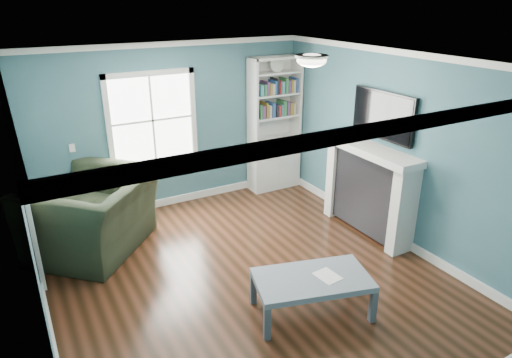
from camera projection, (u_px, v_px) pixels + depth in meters
floor at (247, 277)px, 5.63m from camera, size 5.00×5.00×0.00m
room_walls at (246, 155)px, 5.03m from camera, size 5.00×5.00×5.00m
trim at (247, 184)px, 5.16m from camera, size 4.50×5.00×2.60m
window at (153, 120)px, 6.96m from camera, size 1.40×0.06×1.50m
bookshelf at (274, 137)px, 7.94m from camera, size 0.90×0.35×2.31m
fireplace at (369, 191)px, 6.49m from camera, size 0.44×1.58×1.30m
tv at (383, 115)px, 6.14m from camera, size 0.06×1.10×0.65m
door at (24, 193)px, 5.35m from camera, size 0.12×0.98×2.17m
ceiling_fixture at (312, 59)px, 5.16m from camera, size 0.38×0.38×0.15m
light_switch at (72, 148)px, 6.51m from camera, size 0.08×0.01×0.12m
recliner at (93, 202)px, 6.00m from camera, size 1.83×1.86×1.38m
coffee_table at (312, 282)px, 4.86m from camera, size 1.35×0.97×0.44m
paper_sheet at (327, 276)px, 4.86m from camera, size 0.24×0.29×0.00m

